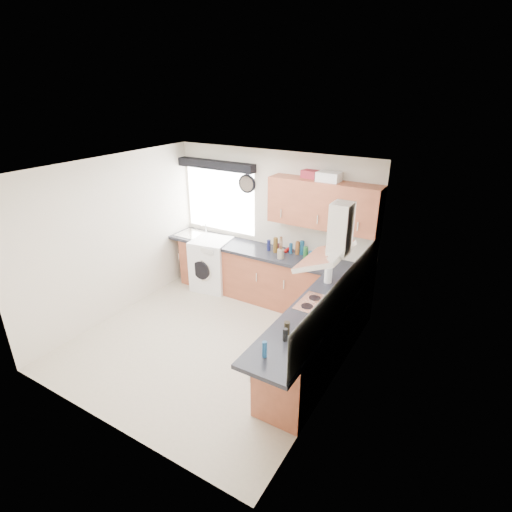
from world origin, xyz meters
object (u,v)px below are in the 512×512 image
Objects in this scene: oven at (317,338)px; washing_machine at (212,264)px; extractor_hood at (333,243)px; upper_cabinets at (323,204)px.

washing_machine is (-2.50, 1.10, 0.04)m from oven.
washing_machine is at bearing 157.07° from extractor_hood.
oven is 1.35m from extractor_hood.
oven is 1.09× the size of extractor_hood.
extractor_hood reaches higher than oven.
upper_cabinets reaches higher than oven.
washing_machine is at bearing -173.42° from upper_cabinets.
washing_machine is (-1.95, -0.23, -1.34)m from upper_cabinets.
extractor_hood is 3.11m from washing_machine.
oven is 0.92× the size of washing_machine.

